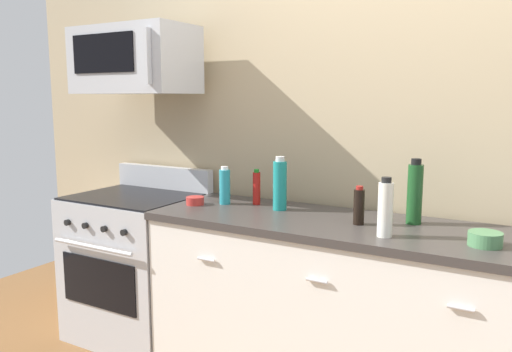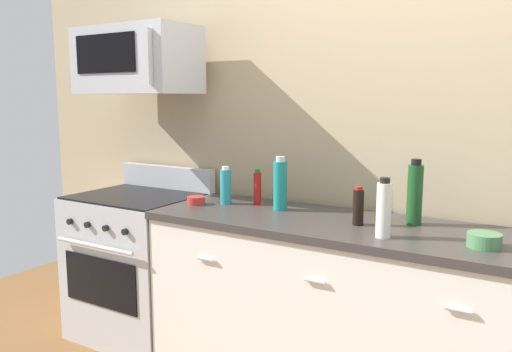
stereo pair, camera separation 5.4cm
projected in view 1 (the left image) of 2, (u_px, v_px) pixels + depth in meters
back_wall at (428, 132)px, 2.63m from camera, size 5.69×0.10×2.70m
counter_unit at (401, 323)px, 2.42m from camera, size 2.60×0.66×0.92m
range_oven at (137, 265)px, 3.24m from camera, size 0.76×0.69×1.07m
microwave at (135, 61)px, 3.09m from camera, size 0.74×0.44×0.40m
bottle_hot_sauce_red at (257, 188)px, 2.90m from camera, size 0.04×0.04×0.20m
bottle_sparkling_teal at (280, 185)px, 2.75m from camera, size 0.08×0.08×0.29m
bottle_soy_sauce_dark at (359, 206)px, 2.44m from camera, size 0.05×0.05×0.19m
bottle_wine_green at (415, 193)px, 2.44m from camera, size 0.07×0.07×0.32m
bottle_dish_soap at (225, 186)px, 2.91m from camera, size 0.06×0.06×0.22m
bottle_vinegar_white at (385, 209)px, 2.22m from camera, size 0.07×0.07×0.27m
bowl_green_glaze at (485, 239)px, 2.09m from camera, size 0.14×0.14×0.06m
bowl_red_small at (195, 200)px, 2.90m from camera, size 0.10×0.10×0.05m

